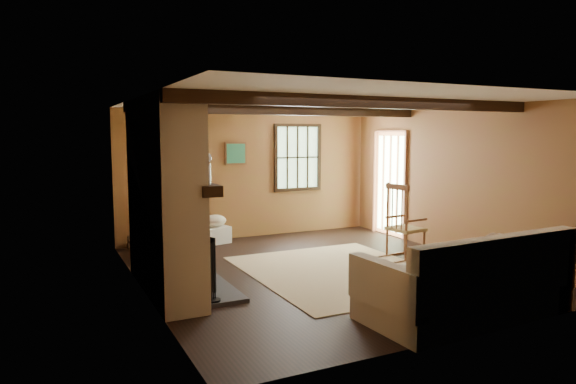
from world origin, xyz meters
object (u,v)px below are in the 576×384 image
rocking_chair (404,226)px  armchair (174,230)px  laundry_basket (215,235)px  fireplace (165,204)px  sofa (469,286)px

rocking_chair → armchair: bearing=50.4°
laundry_basket → armchair: armchair is taller
fireplace → rocking_chair: fireplace is taller
rocking_chair → armchair: 3.77m
fireplace → sofa: fireplace is taller
fireplace → laundry_basket: (1.41, 2.46, -0.95)m
fireplace → armchair: size_ratio=2.98×
sofa → laundry_basket: (-1.30, 4.81, -0.19)m
sofa → laundry_basket: bearing=102.4°
rocking_chair → armchair: (-3.18, 2.01, -0.14)m
rocking_chair → laundry_basket: size_ratio=2.39×
rocking_chair → armchair: rocking_chair is taller
armchair → sofa: bearing=83.9°
fireplace → laundry_basket: 3.00m
sofa → armchair: 4.93m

